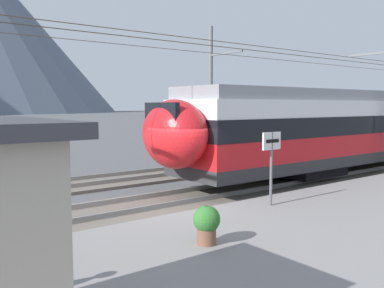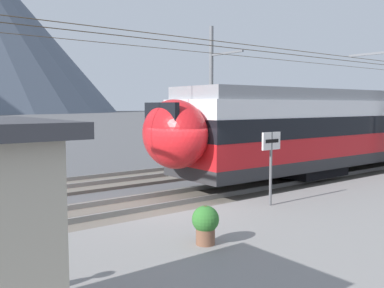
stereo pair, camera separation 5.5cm
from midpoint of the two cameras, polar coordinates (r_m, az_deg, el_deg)
ground_plane at (r=12.86m, az=-2.38°, el=-9.17°), size 400.00×400.00×0.00m
platform_slab at (r=9.27m, az=16.68°, el=-14.08°), size 120.00×7.88×0.34m
track_near at (r=13.59m, az=-4.62°, el=-8.10°), size 120.00×3.00×0.28m
track_far at (r=17.63m, az=-12.91°, el=-5.11°), size 120.00×3.00×0.28m
catenary_mast_far_side at (r=23.52m, az=2.74°, el=7.17°), size 39.98×2.66×7.54m
platform_sign at (r=12.14m, az=10.59°, el=-1.04°), size 0.70×0.08×2.10m
potted_plant_platform_edge at (r=8.80m, az=1.82°, el=-10.53°), size 0.56×0.56×0.81m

